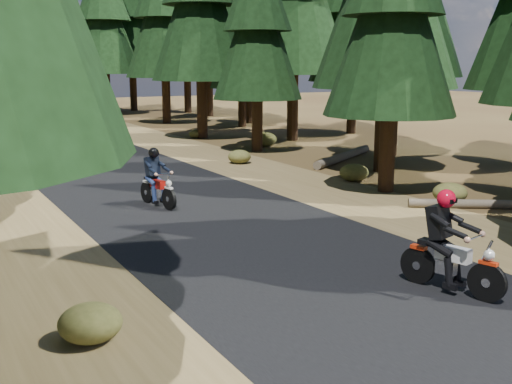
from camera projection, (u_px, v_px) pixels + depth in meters
ground at (293, 261)px, 12.42m from camera, size 120.00×120.00×0.00m
road at (191, 210)px, 16.71m from camera, size 6.00×100.00×0.01m
shoulder_l at (4, 232)px, 14.53m from camera, size 3.20×100.00×0.01m
shoulder_r at (335, 193)px, 18.88m from camera, size 3.20×100.00×0.01m
log_near at (343, 156)px, 25.20m from camera, size 4.64×3.14×0.32m
log_far at (494, 204)px, 16.84m from camera, size 3.88×2.62×0.24m
understory_shrubs at (211, 179)px, 19.56m from camera, size 16.15×30.48×0.68m
rider_lead at (452, 259)px, 10.61m from camera, size 1.09×2.02×1.72m
rider_follow at (158, 187)px, 17.02m from camera, size 0.83×1.82×1.56m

